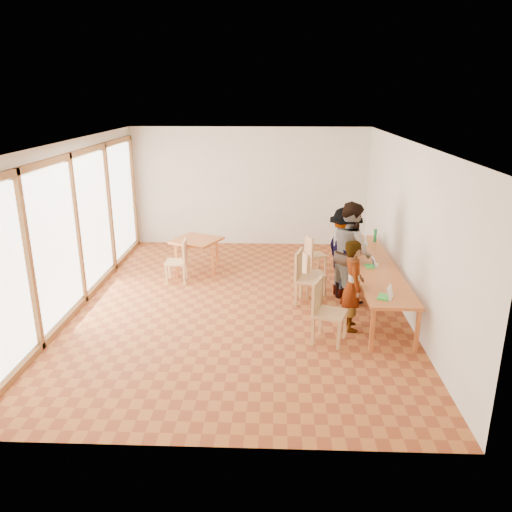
# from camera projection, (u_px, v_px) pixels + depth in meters

# --- Properties ---
(ground) EXTENTS (8.00, 8.00, 0.00)m
(ground) POSITION_uv_depth(u_px,v_px,m) (239.00, 304.00, 9.40)
(ground) COLOR #A85A28
(ground) RESTS_ON ground
(wall_back) EXTENTS (6.00, 0.10, 3.00)m
(wall_back) POSITION_uv_depth(u_px,v_px,m) (250.00, 187.00, 12.73)
(wall_back) COLOR #EFE7CE
(wall_back) RESTS_ON ground
(wall_front) EXTENTS (6.00, 0.10, 3.00)m
(wall_front) POSITION_uv_depth(u_px,v_px,m) (210.00, 326.00, 5.13)
(wall_front) COLOR #EFE7CE
(wall_front) RESTS_ON ground
(wall_right) EXTENTS (0.10, 8.00, 3.00)m
(wall_right) POSITION_uv_depth(u_px,v_px,m) (407.00, 229.00, 8.82)
(wall_right) COLOR #EFE7CE
(wall_right) RESTS_ON ground
(window_wall) EXTENTS (0.10, 8.00, 3.00)m
(window_wall) POSITION_uv_depth(u_px,v_px,m) (76.00, 225.00, 9.04)
(window_wall) COLOR white
(window_wall) RESTS_ON ground
(ceiling) EXTENTS (6.00, 8.00, 0.04)m
(ceiling) POSITION_uv_depth(u_px,v_px,m) (237.00, 140.00, 8.46)
(ceiling) COLOR white
(ceiling) RESTS_ON wall_back
(communal_table) EXTENTS (0.80, 4.00, 0.75)m
(communal_table) POSITION_uv_depth(u_px,v_px,m) (373.00, 267.00, 9.31)
(communal_table) COLOR #C3692B
(communal_table) RESTS_ON ground
(side_table) EXTENTS (0.90, 0.90, 0.75)m
(side_table) POSITION_uv_depth(u_px,v_px,m) (197.00, 243.00, 10.90)
(side_table) COLOR #C3692B
(side_table) RESTS_ON ground
(chair_near) EXTENTS (0.62, 0.62, 0.55)m
(chair_near) POSITION_uv_depth(u_px,v_px,m) (323.00, 304.00, 7.83)
(chair_near) COLOR tan
(chair_near) RESTS_ON ground
(chair_mid) EXTENTS (0.59, 0.59, 0.55)m
(chair_mid) POSITION_uv_depth(u_px,v_px,m) (304.00, 272.00, 9.25)
(chair_mid) COLOR tan
(chair_mid) RESTS_ON ground
(chair_far) EXTENTS (0.50, 0.50, 0.46)m
(chair_far) POSITION_uv_depth(u_px,v_px,m) (310.00, 269.00, 9.70)
(chair_far) COLOR tan
(chair_far) RESTS_ON ground
(chair_empty) EXTENTS (0.50, 0.50, 0.44)m
(chair_empty) POSITION_uv_depth(u_px,v_px,m) (312.00, 250.00, 10.92)
(chair_empty) COLOR tan
(chair_empty) RESTS_ON ground
(chair_spare) EXTENTS (0.44, 0.44, 0.49)m
(chair_spare) POSITION_uv_depth(u_px,v_px,m) (180.00, 256.00, 10.34)
(chair_spare) COLOR tan
(chair_spare) RESTS_ON ground
(person_near) EXTENTS (0.39, 0.58, 1.55)m
(person_near) POSITION_uv_depth(u_px,v_px,m) (353.00, 285.00, 8.21)
(person_near) COLOR gray
(person_near) RESTS_ON ground
(person_mid) EXTENTS (0.98, 1.11, 1.90)m
(person_mid) POSITION_uv_depth(u_px,v_px,m) (350.00, 251.00, 9.39)
(person_mid) COLOR gray
(person_mid) RESTS_ON ground
(person_far) EXTENTS (0.94, 1.27, 1.76)m
(person_far) POSITION_uv_depth(u_px,v_px,m) (344.00, 253.00, 9.52)
(person_far) COLOR gray
(person_far) RESTS_ON ground
(laptop_near) EXTENTS (0.29, 0.30, 0.21)m
(laptop_near) POSITION_uv_depth(u_px,v_px,m) (387.00, 295.00, 7.74)
(laptop_near) COLOR green
(laptop_near) RESTS_ON communal_table
(laptop_mid) EXTENTS (0.20, 0.22, 0.18)m
(laptop_mid) POSITION_uv_depth(u_px,v_px,m) (372.00, 264.00, 9.14)
(laptop_mid) COLOR green
(laptop_mid) RESTS_ON communal_table
(laptop_far) EXTENTS (0.28, 0.30, 0.23)m
(laptop_far) POSITION_uv_depth(u_px,v_px,m) (363.00, 242.00, 10.45)
(laptop_far) COLOR green
(laptop_far) RESTS_ON communal_table
(yellow_mug) EXTENTS (0.14, 0.14, 0.09)m
(yellow_mug) POSITION_uv_depth(u_px,v_px,m) (354.00, 243.00, 10.46)
(yellow_mug) COLOR gold
(yellow_mug) RESTS_ON communal_table
(green_bottle) EXTENTS (0.07, 0.07, 0.28)m
(green_bottle) POSITION_uv_depth(u_px,v_px,m) (375.00, 235.00, 10.65)
(green_bottle) COLOR #1A6932
(green_bottle) RESTS_ON communal_table
(clear_glass) EXTENTS (0.07, 0.07, 0.09)m
(clear_glass) POSITION_uv_depth(u_px,v_px,m) (364.00, 244.00, 10.39)
(clear_glass) COLOR silver
(clear_glass) RESTS_ON communal_table
(condiment_cup) EXTENTS (0.08, 0.08, 0.06)m
(condiment_cup) POSITION_uv_depth(u_px,v_px,m) (376.00, 265.00, 9.14)
(condiment_cup) COLOR white
(condiment_cup) RESTS_ON communal_table
(pink_phone) EXTENTS (0.05, 0.10, 0.01)m
(pink_phone) POSITION_uv_depth(u_px,v_px,m) (343.00, 237.00, 11.00)
(pink_phone) COLOR #B9355F
(pink_phone) RESTS_ON communal_table
(black_pouch) EXTENTS (0.16, 0.26, 0.09)m
(black_pouch) POSITION_uv_depth(u_px,v_px,m) (356.00, 250.00, 9.99)
(black_pouch) COLOR black
(black_pouch) RESTS_ON communal_table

